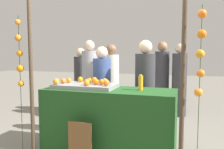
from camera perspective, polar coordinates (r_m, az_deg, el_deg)
The scene contains 28 objects.
stall_counter at distance 3.63m, azimuth -0.73°, elevation -10.70°, with size 1.92×0.71×0.93m, color #1E4C1E.
orange_tray at distance 3.65m, azimuth -6.24°, elevation -2.70°, with size 0.91×0.54×0.06m, color gray.
orange_0 at distance 3.82m, azimuth -4.17°, elevation -1.24°, with size 0.08×0.08×0.08m, color orange.
orange_1 at distance 3.55m, azimuth -6.02°, elevation -1.78°, with size 0.08×0.08×0.08m, color orange.
orange_2 at distance 3.89m, azimuth -7.50°, elevation -1.14°, with size 0.08×0.08×0.08m, color orange.
orange_3 at distance 3.68m, azimuth -4.18°, elevation -1.53°, with size 0.08×0.08×0.08m, color orange.
orange_4 at distance 3.46m, azimuth -6.00°, elevation -1.98°, with size 0.08×0.08×0.08m, color orange.
orange_5 at distance 3.54m, azimuth -3.84°, elevation -1.73°, with size 0.09×0.09×0.09m, color orange.
orange_6 at distance 3.83m, azimuth -10.17°, elevation -1.35°, with size 0.08×0.08×0.08m, color orange.
orange_7 at distance 3.65m, azimuth -13.10°, elevation -1.62°, with size 0.09×0.09×0.09m, color orange.
orange_8 at distance 3.42m, azimuth -1.36°, elevation -1.96°, with size 0.09×0.09×0.09m, color orange.
orange_9 at distance 3.65m, azimuth -1.68°, elevation -1.55°, with size 0.08×0.08×0.08m, color orange.
orange_10 at distance 3.77m, azimuth -11.47°, elevation -1.46°, with size 0.08×0.08×0.08m, color orange.
orange_11 at distance 3.75m, azimuth -5.43°, elevation -1.42°, with size 0.08×0.08×0.08m, color orange.
orange_12 at distance 3.55m, azimuth -2.46°, elevation -1.77°, with size 0.08×0.08×0.08m, color orange.
juice_bottle at distance 3.43m, azimuth 6.80°, elevation -1.96°, with size 0.07×0.07×0.22m.
chalkboard_sign at distance 3.30m, azimuth -7.56°, elevation -15.86°, with size 0.33×0.03×0.57m.
vendor_left at distance 4.29m, azimuth -2.40°, elevation -4.55°, with size 0.31×0.31×1.56m.
vendor_right at distance 4.10m, azimuth 7.78°, elevation -4.41°, with size 0.33×0.33×1.66m.
crowd_person_0 at distance 5.47m, azimuth -5.31°, elevation -1.58°, with size 0.35×0.35×1.72m.
crowd_person_1 at distance 5.91m, azimuth -7.44°, elevation -1.84°, with size 0.31×0.31×1.55m.
crowd_person_2 at distance 5.70m, azimuth 15.62°, elevation -1.82°, with size 0.33×0.33×1.65m.
crowd_person_3 at distance 5.88m, azimuth 11.69°, elevation -1.27°, with size 0.34×0.34×1.70m.
crowd_person_4 at distance 5.13m, azimuth -0.19°, elevation -2.55°, with size 0.33×0.33×1.62m.
canopy_post_left at distance 3.63m, azimuth -18.58°, elevation -0.51°, with size 0.06×0.06×2.23m, color #473828.
canopy_post_right at distance 2.94m, azimuth 16.41°, elevation -1.81°, with size 0.06×0.06×2.23m, color #473828.
garland_strand_left at distance 3.70m, azimuth -21.05°, elevation 4.13°, with size 0.12×0.11×1.98m.
garland_strand_right at distance 2.86m, azimuth 20.24°, elevation 4.80°, with size 0.11×0.11×1.98m.
Camera 1 is at (1.09, -3.31, 1.48)m, focal length 38.63 mm.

